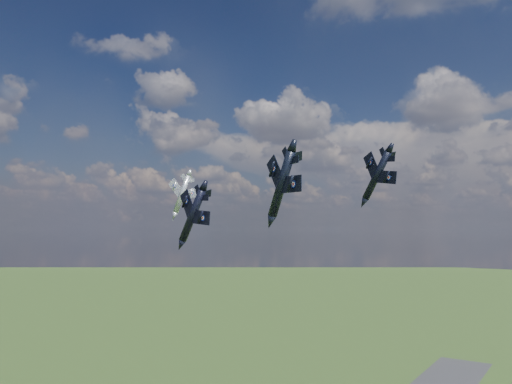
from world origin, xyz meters
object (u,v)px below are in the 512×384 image
Objects in this scene: jet_left_silver at (182,194)px; jet_lead_navy at (193,215)px; jet_right_navy at (282,184)px; jet_high_navy at (377,175)px.

jet_lead_navy is at bearing -54.72° from jet_left_silver.
jet_left_silver reaches higher than jet_right_navy.
jet_high_navy is (21.71, 32.22, 8.62)m from jet_lead_navy.
jet_high_navy is at bearing 117.47° from jet_right_navy.
jet_right_navy is 1.03× the size of jet_left_silver.
jet_right_navy reaches higher than jet_lead_navy.
jet_high_navy is (-2.19, 41.97, 5.10)m from jet_right_navy.
jet_left_silver is (-20.62, 19.96, 5.72)m from jet_lead_navy.
jet_left_silver reaches higher than jet_lead_navy.
jet_right_navy is at bearing -10.19° from jet_lead_navy.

